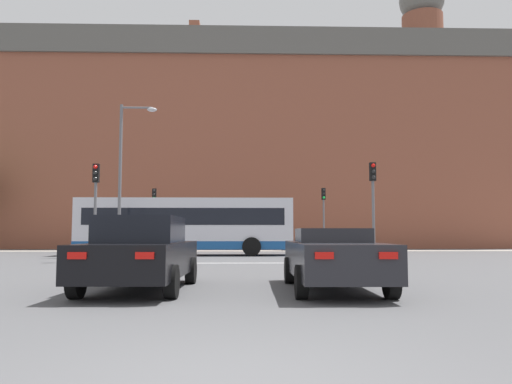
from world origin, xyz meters
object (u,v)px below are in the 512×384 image
car_saloon_left (141,253)px  traffic_light_far_left (154,209)px  traffic_light_far_right (324,209)px  traffic_light_near_left (95,196)px  bus_crossing_lead (186,225)px  car_roadster_right (333,257)px  pedestrian_waiting (283,236)px  street_lamp_junction (126,165)px  traffic_light_near_right (373,195)px

car_saloon_left → traffic_light_far_left: 22.65m
car_saloon_left → traffic_light_far_right: (7.70, 22.68, 2.06)m
traffic_light_near_left → traffic_light_far_right: bearing=46.1°
car_saloon_left → traffic_light_near_left: (-4.08, 10.46, 2.01)m
car_saloon_left → traffic_light_far_right: traffic_light_far_right is taller
bus_crossing_lead → car_saloon_left: bearing=-176.8°
car_roadster_right → pedestrian_waiting: pedestrian_waiting is taller
bus_crossing_lead → traffic_light_far_left: bearing=26.4°
street_lamp_junction → traffic_light_near_left: bearing=-95.3°
traffic_light_far_left → street_lamp_junction: (-0.05, -7.92, 1.88)m
bus_crossing_lead → traffic_light_near_right: (8.74, -6.39, 1.20)m
traffic_light_near_right → street_lamp_junction: (-11.54, 4.01, 1.81)m
car_saloon_left → traffic_light_near_left: 11.41m
street_lamp_junction → pedestrian_waiting: street_lamp_junction is taller
traffic_light_near_right → pedestrian_waiting: size_ratio=2.53×
car_saloon_left → bus_crossing_lead: size_ratio=0.40×
car_saloon_left → pedestrian_waiting: size_ratio=2.75×
traffic_light_far_right → traffic_light_far_left: bearing=-177.9°
bus_crossing_lead → traffic_light_near_left: 7.10m
bus_crossing_lead → traffic_light_far_right: size_ratio=2.73×
car_saloon_left → traffic_light_near_right: size_ratio=1.09×
traffic_light_far_right → traffic_light_near_right: 12.36m
traffic_light_far_right → street_lamp_junction: 14.26m
car_roadster_right → car_saloon_left: bearing=179.9°
traffic_light_near_left → street_lamp_junction: bearing=84.7°
car_roadster_right → street_lamp_junction: bearing=119.6°
car_roadster_right → bus_crossing_lead: bus_crossing_lead is taller
car_roadster_right → traffic_light_far_left: (-7.83, 22.34, 2.10)m
car_roadster_right → traffic_light_far_right: (3.55, 22.76, 2.16)m
car_saloon_left → traffic_light_far_left: traffic_light_far_left is taller
traffic_light_far_right → street_lamp_junction: bearing=-143.8°
car_saloon_left → pedestrian_waiting: 24.19m
bus_crossing_lead → traffic_light_near_left: (-3.16, -6.25, 1.15)m
car_roadster_right → traffic_light_far_left: bearing=110.3°
pedestrian_waiting → traffic_light_far_right: bearing=-42.3°
car_roadster_right → traffic_light_near_left: 13.54m
pedestrian_waiting → bus_crossing_lead: bearing=-152.8°
car_saloon_left → bus_crossing_lead: (-0.92, 16.71, 0.86)m
car_roadster_right → street_lamp_junction: 16.90m
car_saloon_left → street_lamp_junction: bearing=106.0°
traffic_light_far_left → traffic_light_near_right: bearing=-46.1°
traffic_light_far_left → pedestrian_waiting: traffic_light_far_left is taller
traffic_light_near_left → traffic_light_far_left: bearing=88.0°
traffic_light_near_left → car_roadster_right: bearing=-52.0°
car_saloon_left → bus_crossing_lead: bearing=94.6°
traffic_light_near_left → traffic_light_far_left: traffic_light_near_left is taller
traffic_light_near_left → street_lamp_junction: size_ratio=0.54×
traffic_light_near_right → street_lamp_junction: 12.35m
traffic_light_near_left → pedestrian_waiting: traffic_light_near_left is taller
street_lamp_junction → pedestrian_waiting: 13.31m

